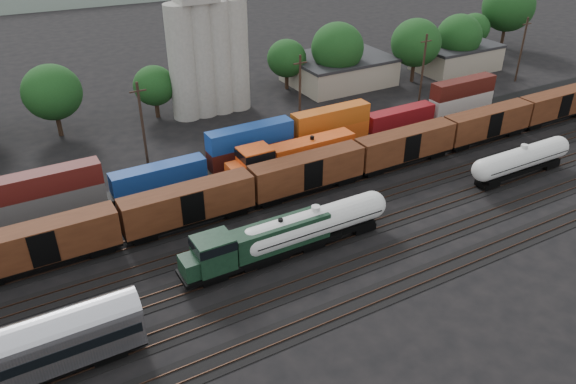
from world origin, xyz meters
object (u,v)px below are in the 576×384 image
tank_car_a (315,224)px  grain_silo (207,45)px  green_locomotive (254,245)px  orange_locomotive (290,157)px

tank_car_a → grain_silo: size_ratio=0.62×
tank_car_a → grain_silo: 42.20m
green_locomotive → grain_silo: size_ratio=0.61×
green_locomotive → grain_silo: grain_silo is taller
green_locomotive → orange_locomotive: size_ratio=0.88×
tank_car_a → orange_locomotive: bearing=70.1°
tank_car_a → orange_locomotive: 15.95m
tank_car_a → green_locomotive: bearing=-180.0°
green_locomotive → tank_car_a: size_ratio=0.98×
green_locomotive → orange_locomotive: bearing=49.8°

